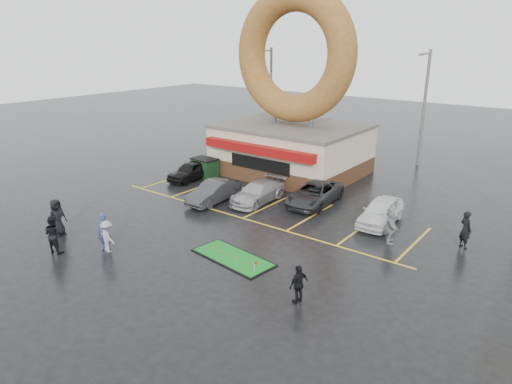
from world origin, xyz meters
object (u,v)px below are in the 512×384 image
Objects in this scene: car_grey at (314,194)px; putting_green at (233,258)px; car_silver at (258,192)px; person_cameraman at (299,284)px; donut_shop at (292,114)px; car_white at (381,212)px; streetlight_mid at (424,106)px; car_black at (191,171)px; person_blue at (104,232)px; car_dgrey at (214,192)px; dumpster at (205,168)px; streetlight_left at (270,94)px.

car_grey reaches higher than putting_green.
car_silver is 11.60m from person_cameraman.
donut_shop is 11.66m from car_white.
putting_green is at bearing -93.21° from streetlight_mid.
putting_green is at bearing -89.55° from car_grey.
car_black is 17.51m from person_cameraman.
car_silver is (2.02, -6.85, -3.83)m from donut_shop.
person_blue is at bearing -101.37° from car_silver.
car_white is at bearing -162.92° from person_cameraman.
car_black is 11.94m from person_blue.
person_blue is (0.45, -8.26, 0.27)m from car_dgrey.
person_blue is at bearing -133.55° from car_white.
car_dgrey reaches higher than dumpster.
streetlight_mid is (14.00, 1.00, 0.00)m from streetlight_left.
donut_shop is 1.50× the size of streetlight_left.
car_white is at bearing 16.31° from person_blue.
car_silver is 0.92× the size of car_grey.
car_black is 0.95× the size of car_white.
car_grey is 1.16× the size of car_white.
streetlight_left is 5.00× the size of dumpster.
streetlight_mid is at bearing 63.50° from car_dgrey.
car_black is at bearing 80.62° from person_blue.
car_silver is at bearing -108.61° from streetlight_mid.
streetlight_mid is 22.22m from putting_green.
person_blue reaches higher than car_dgrey.
dumpster is (-4.50, -4.80, -3.81)m from donut_shop.
streetlight_left is at bearing 121.72° from car_silver.
car_black reaches higher than car_grey.
car_dgrey is 7.93m from putting_green.
car_dgrey is at bearing -150.13° from car_grey.
person_cameraman is at bearing -51.91° from streetlight_left.
car_black is at bearing 147.58° from car_dgrey.
car_silver is 7.65m from car_white.
putting_green is (-3.77, -8.20, -0.67)m from car_white.
dumpster is (-4.78, 11.99, -0.29)m from person_blue.
person_blue reaches higher than dumpster.
car_black is 0.82× the size of car_grey.
car_dgrey is 2.24× the size of dumpster.
dumpster is (-14.05, 0.73, -0.06)m from car_white.
car_black is at bearing -130.17° from streetlight_mid.
streetlight_left and streetlight_mid have the same top height.
car_black reaches higher than car_dgrey.
putting_green is (5.96, -5.19, -0.63)m from car_dgrey.
car_dgrey is 0.84× the size of car_grey.
person_cameraman is (0.68, -9.51, 0.09)m from car_white.
dumpster is 13.63m from putting_green.
putting_green is (5.51, 3.06, -0.91)m from person_blue.
car_black is 5.24m from car_dgrey.
person_blue is at bearing -89.83° from car_dgrey.
person_blue is at bearing -105.21° from streetlight_mid.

